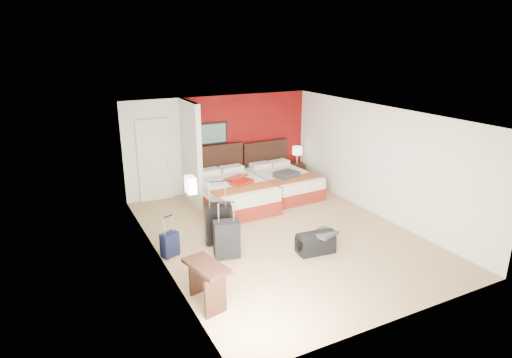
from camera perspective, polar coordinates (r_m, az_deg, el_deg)
ground at (r=9.07m, az=3.30°, el=-7.26°), size 6.50×6.50×0.00m
room_walls at (r=9.30m, az=-8.51°, el=1.50°), size 5.02×6.52×2.50m
red_accent_panel at (r=11.71m, az=-1.36°, el=5.06°), size 3.50×0.04×2.50m
partition_wall at (r=10.51m, az=-8.52°, el=3.37°), size 0.12×1.20×2.50m
entry_door at (r=10.92m, az=-13.20°, el=2.42°), size 0.82×0.06×2.05m
bed_left at (r=10.43m, az=-3.00°, el=-1.95°), size 1.55×2.15×0.63m
bed_right at (r=11.27m, az=3.64°, el=-0.61°), size 1.44×1.96×0.56m
red_suitcase_open at (r=10.26m, az=-2.29°, el=-0.15°), size 0.76×0.85×0.09m
jacket_bundle at (r=10.87m, az=4.02°, el=0.60°), size 0.63×0.55×0.13m
nightstand at (r=12.35m, az=5.38°, el=0.88°), size 0.40×0.40×0.51m
table_lamp at (r=12.21m, az=5.45°, el=3.14°), size 0.35×0.35×0.50m
suitcase_black at (r=8.57m, az=-5.01°, el=-6.02°), size 0.58×0.44×0.78m
suitcase_charcoal at (r=8.02m, az=-3.87°, el=-8.07°), size 0.52×0.39×0.69m
suitcase_navy at (r=8.24m, az=-11.27°, el=-8.60°), size 0.37×0.30×0.44m
duffel_bag at (r=8.34m, az=7.83°, el=-8.43°), size 0.74×0.45×0.35m
jacket_draped at (r=8.29m, az=8.95°, el=-7.05°), size 0.54×0.50×0.06m
desk at (r=6.77m, az=-6.48°, el=-13.54°), size 0.57×0.87×0.66m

